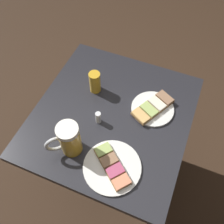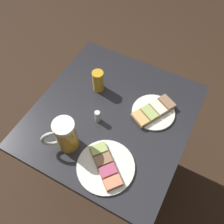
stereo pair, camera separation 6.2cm
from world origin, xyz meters
The scene contains 7 objects.
ground_plane centered at (0.00, 0.00, 0.00)m, with size 6.00×6.00×0.00m, color #382619.
cafe_table centered at (0.00, 0.00, 0.56)m, with size 0.70×0.75×0.72m.
plate_near centered at (-0.16, -0.10, 0.74)m, with size 0.20×0.22×0.03m.
plate_far centered at (-0.10, 0.24, 0.73)m, with size 0.24×0.24×0.03m.
beer_mug centered at (0.09, 0.22, 0.81)m, with size 0.12×0.12×0.16m.
beer_glass_small centered at (0.13, -0.10, 0.78)m, with size 0.05×0.05×0.11m, color gold.
salt_shaker centered at (0.04, 0.06, 0.76)m, with size 0.03×0.03×0.06m, color silver.
Camera 1 is at (-0.24, 0.57, 1.68)m, focal length 39.48 mm.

